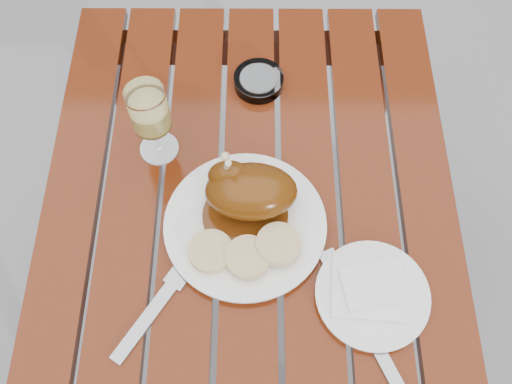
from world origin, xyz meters
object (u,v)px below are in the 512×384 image
wine_glass (152,123)px  ashtray (259,81)px  dinner_plate (245,225)px  side_plate (372,295)px  table (250,303)px

wine_glass → ashtray: 0.27m
dinner_plate → wine_glass: 0.26m
wine_glass → side_plate: size_ratio=0.91×
side_plate → ashtray: 0.51m
table → dinner_plate: 0.39m
wine_glass → ashtray: wine_glass is taller
table → dinner_plate: bearing=101.2°
side_plate → wine_glass: bearing=142.6°
dinner_plate → ashtray: 0.34m
ashtray → wine_glass: bearing=-140.8°
dinner_plate → wine_glass: (-0.18, 0.17, 0.08)m
table → ashtray: bearing=87.3°
ashtray → table: bearing=-92.7°
table → wine_glass: wine_glass is taller
wine_glass → table: bearing=-48.7°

